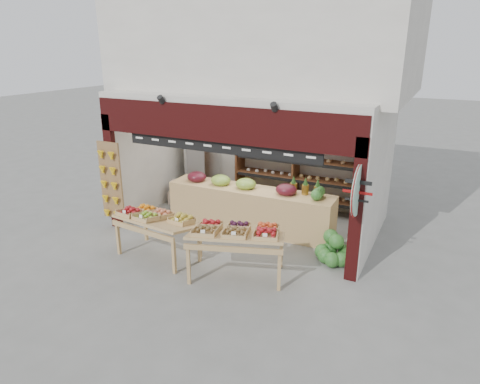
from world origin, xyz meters
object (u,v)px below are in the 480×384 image
(refrigerator, at_px, (202,165))
(display_table_left, at_px, (154,218))
(back_shelving, at_px, (296,162))
(mid_counter, at_px, (249,207))
(watermelon_pile, at_px, (334,251))
(display_table_right, at_px, (237,233))
(cardboard_stack, at_px, (186,195))

(refrigerator, height_order, display_table_left, refrigerator)
(back_shelving, distance_m, mid_counter, 1.92)
(refrigerator, relative_size, watermelon_pile, 2.31)
(back_shelving, xyz_separation_m, display_table_right, (0.21, -3.77, -0.38))
(mid_counter, relative_size, display_table_left, 2.31)
(back_shelving, height_order, watermelon_pile, back_shelving)
(refrigerator, xyz_separation_m, display_table_left, (0.94, -3.44, -0.12))
(mid_counter, relative_size, display_table_right, 2.01)
(refrigerator, xyz_separation_m, watermelon_pile, (4.30, -2.14, -0.70))
(back_shelving, height_order, display_table_left, back_shelving)
(back_shelving, relative_size, watermelon_pile, 4.08)
(refrigerator, relative_size, display_table_right, 0.94)
(display_table_left, bearing_deg, cardboard_stack, 111.07)
(cardboard_stack, bearing_deg, watermelon_pile, -18.21)
(display_table_left, distance_m, watermelon_pile, 3.65)
(refrigerator, distance_m, mid_counter, 2.56)
(refrigerator, height_order, display_table_right, refrigerator)
(back_shelving, relative_size, display_table_right, 1.66)
(mid_counter, xyz_separation_m, display_table_left, (-1.16, -2.02, 0.26))
(mid_counter, bearing_deg, cardboard_stack, 161.75)
(cardboard_stack, bearing_deg, mid_counter, -18.25)
(back_shelving, xyz_separation_m, cardboard_stack, (-2.72, -0.98, -1.00))
(refrigerator, distance_m, watermelon_pile, 4.85)
(back_shelving, relative_size, display_table_left, 1.91)
(refrigerator, bearing_deg, mid_counter, -27.60)
(back_shelving, distance_m, display_table_left, 4.11)
(refrigerator, xyz_separation_m, cardboard_stack, (-0.12, -0.69, -0.67))
(back_shelving, xyz_separation_m, refrigerator, (-2.60, -0.29, -0.33))
(cardboard_stack, relative_size, display_table_right, 0.53)
(display_table_left, bearing_deg, refrigerator, 105.31)
(back_shelving, bearing_deg, watermelon_pile, -55.12)
(display_table_left, xyz_separation_m, watermelon_pile, (3.36, 1.30, -0.58))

